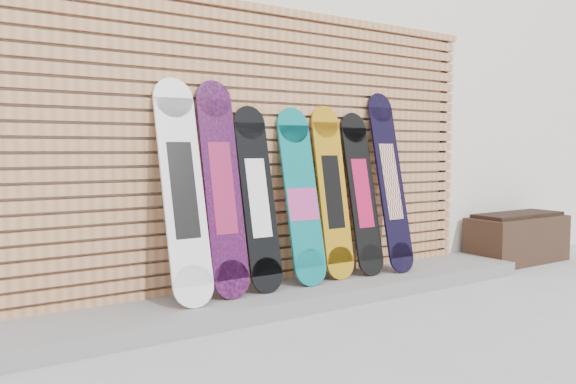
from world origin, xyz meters
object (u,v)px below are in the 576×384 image
at_px(snowboard_0, 183,190).
at_px(snowboard_3, 302,197).
at_px(snowboard_6, 390,181).
at_px(snowboard_4, 332,192).
at_px(snowboard_1, 222,188).
at_px(planter_box, 517,238).
at_px(snowboard_2, 258,198).
at_px(snowboard_5, 362,193).

height_order(snowboard_0, snowboard_3, snowboard_0).
bearing_deg(snowboard_6, snowboard_4, 175.84).
height_order(snowboard_1, snowboard_3, snowboard_1).
relative_size(planter_box, snowboard_4, 0.81).
height_order(snowboard_2, snowboard_6, snowboard_6).
xyz_separation_m(snowboard_2, snowboard_3, (0.40, -0.00, -0.01)).
distance_m(snowboard_2, snowboard_3, 0.40).
height_order(snowboard_5, snowboard_6, snowboard_6).
xyz_separation_m(snowboard_3, snowboard_4, (0.33, 0.03, 0.02)).
relative_size(snowboard_1, snowboard_2, 1.12).
distance_m(planter_box, snowboard_5, 2.14).
xyz_separation_m(snowboard_1, snowboard_3, (0.69, 0.00, -0.10)).
distance_m(snowboard_0, snowboard_3, 1.01).
height_order(snowboard_4, snowboard_5, snowboard_4).
relative_size(snowboard_4, snowboard_6, 0.91).
distance_m(snowboard_1, snowboard_5, 1.33).
bearing_deg(snowboard_0, snowboard_5, 1.45).
height_order(snowboard_3, snowboard_4, snowboard_4).
distance_m(snowboard_2, snowboard_5, 1.03).
distance_m(planter_box, snowboard_1, 3.45).
bearing_deg(snowboard_2, snowboard_6, -0.89).
bearing_deg(planter_box, snowboard_6, 178.43).
bearing_deg(snowboard_6, snowboard_3, 178.98).
bearing_deg(snowboard_5, snowboard_6, -5.18).
distance_m(snowboard_2, snowboard_4, 0.72).
distance_m(snowboard_4, snowboard_6, 0.61).
bearing_deg(snowboard_3, snowboard_5, 0.96).
bearing_deg(snowboard_6, snowboard_0, -179.58).
relative_size(snowboard_0, snowboard_3, 1.12).
xyz_separation_m(snowboard_0, snowboard_2, (0.61, 0.03, -0.08)).
height_order(planter_box, snowboard_6, snowboard_6).
bearing_deg(snowboard_6, planter_box, -1.57).
bearing_deg(snowboard_1, snowboard_3, 0.14).
height_order(snowboard_1, snowboard_4, snowboard_1).
bearing_deg(snowboard_0, planter_box, -0.53).
bearing_deg(snowboard_4, snowboard_1, -178.37).
height_order(snowboard_0, snowboard_5, snowboard_0).
relative_size(snowboard_2, snowboard_5, 1.01).
distance_m(snowboard_0, snowboard_6, 1.94).
bearing_deg(snowboard_4, snowboard_6, -4.16).
bearing_deg(snowboard_2, snowboard_4, 1.85).
xyz_separation_m(snowboard_3, snowboard_6, (0.93, -0.02, 0.09)).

